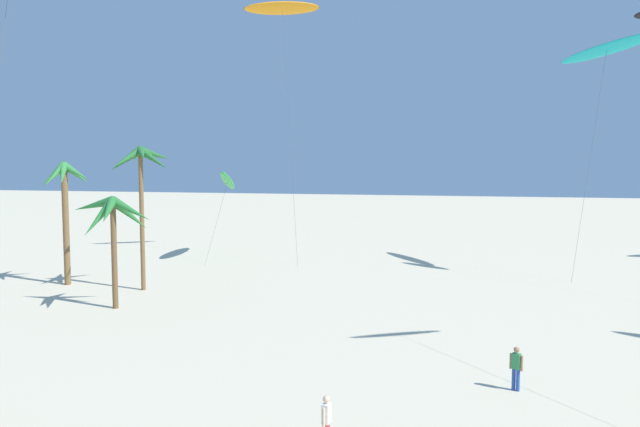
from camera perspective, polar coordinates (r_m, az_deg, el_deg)
The scene contains 8 objects.
palm_tree_0 at distance 45.29m, azimuth -21.97°, elevation 2.35°, with size 3.64×3.74×8.25m.
palm_tree_1 at distance 41.75m, azimuth -15.83°, elevation 4.14°, with size 4.39×4.48×9.22m.
palm_tree_2 at distance 37.08m, azimuth -18.14°, elevation -0.28°, with size 5.07×4.52×6.34m.
flying_kite_2 at distance 50.87m, azimuth 24.35°, elevation 13.31°, with size 5.99×7.62×17.03m.
flying_kite_6 at distance 53.98m, azimuth -8.30°, elevation 2.92°, with size 3.35×8.09×7.82m.
flying_kite_8 at distance 55.84m, azimuth -3.40°, elevation 17.93°, with size 6.32×7.15×21.81m.
person_near_left at distance 24.61m, azimuth 17.21°, elevation -13.01°, with size 0.46×0.32×1.62m.
person_far_watcher at distance 19.12m, azimuth 0.58°, elevation -18.09°, with size 0.25×0.50×1.62m.
Camera 1 is at (3.38, 0.01, 8.33)m, focal length 35.62 mm.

